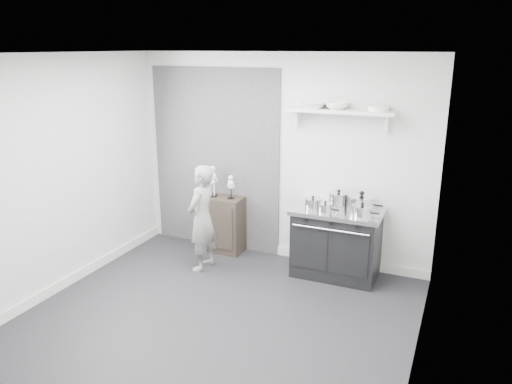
{
  "coord_description": "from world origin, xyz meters",
  "views": [
    {
      "loc": [
        2.25,
        -4.18,
        2.76
      ],
      "look_at": [
        0.03,
        0.95,
        1.12
      ],
      "focal_mm": 35.0,
      "sensor_mm": 36.0,
      "label": 1
    }
  ],
  "objects": [
    {
      "name": "ground",
      "position": [
        0.0,
        0.0,
        0.0
      ],
      "size": [
        4.0,
        4.0,
        0.0
      ],
      "primitive_type": "plane",
      "color": "black",
      "rests_on": "ground"
    },
    {
      "name": "room_shell",
      "position": [
        -0.09,
        0.15,
        1.64
      ],
      "size": [
        4.02,
        3.62,
        2.71
      ],
      "color": "#B9B9B7",
      "rests_on": "ground"
    },
    {
      "name": "wall_shelf",
      "position": [
        0.8,
        1.68,
        2.01
      ],
      "size": [
        1.3,
        0.26,
        0.24
      ],
      "color": "silver",
      "rests_on": "room_shell"
    },
    {
      "name": "stove",
      "position": [
        0.88,
        1.48,
        0.43
      ],
      "size": [
        1.08,
        0.67,
        0.86
      ],
      "color": "black",
      "rests_on": "ground"
    },
    {
      "name": "side_cabinet",
      "position": [
        -0.78,
        1.61,
        0.39
      ],
      "size": [
        0.6,
        0.35,
        0.78
      ],
      "primitive_type": "cube",
      "color": "black",
      "rests_on": "ground"
    },
    {
      "name": "child",
      "position": [
        -0.73,
        0.99,
        0.68
      ],
      "size": [
        0.35,
        0.51,
        1.37
      ],
      "primitive_type": "imported",
      "rotation": [
        0.0,
        0.0,
        -1.61
      ],
      "color": "gray",
      "rests_on": "ground"
    },
    {
      "name": "pot_front_left",
      "position": [
        0.6,
        1.35,
        0.93
      ],
      "size": [
        0.28,
        0.19,
        0.17
      ],
      "color": "silver",
      "rests_on": "stove"
    },
    {
      "name": "pot_back_left",
      "position": [
        0.85,
        1.61,
        0.95
      ],
      "size": [
        0.33,
        0.25,
        0.21
      ],
      "color": "silver",
      "rests_on": "stove"
    },
    {
      "name": "pot_back_right",
      "position": [
        1.14,
        1.55,
        0.96
      ],
      "size": [
        0.42,
        0.34,
        0.24
      ],
      "color": "silver",
      "rests_on": "stove"
    },
    {
      "name": "pot_front_right",
      "position": [
        1.2,
        1.32,
        0.93
      ],
      "size": [
        0.31,
        0.22,
        0.17
      ],
      "color": "silver",
      "rests_on": "stove"
    },
    {
      "name": "pot_front_center",
      "position": [
        0.77,
        1.29,
        0.92
      ],
      "size": [
        0.26,
        0.17,
        0.14
      ],
      "color": "silver",
      "rests_on": "stove"
    },
    {
      "name": "skeleton_full",
      "position": [
        -0.91,
        1.61,
        1.03
      ],
      "size": [
        0.14,
        0.09,
        0.49
      ],
      "primitive_type": null,
      "color": "beige",
      "rests_on": "side_cabinet"
    },
    {
      "name": "skeleton_torso",
      "position": [
        -0.63,
        1.61,
        0.97
      ],
      "size": [
        0.1,
        0.07,
        0.37
      ],
      "primitive_type": null,
      "color": "beige",
      "rests_on": "side_cabinet"
    },
    {
      "name": "bowl_large",
      "position": [
        0.48,
        1.67,
        2.08
      ],
      "size": [
        0.34,
        0.34,
        0.08
      ],
      "primitive_type": "imported",
      "color": "white",
      "rests_on": "wall_shelf"
    },
    {
      "name": "bowl_small",
      "position": [
        0.76,
        1.67,
        2.08
      ],
      "size": [
        0.27,
        0.27,
        0.09
      ],
      "primitive_type": "imported",
      "color": "white",
      "rests_on": "wall_shelf"
    },
    {
      "name": "plate_stack",
      "position": [
        1.25,
        1.67,
        2.07
      ],
      "size": [
        0.24,
        0.24,
        0.06
      ],
      "primitive_type": "cylinder",
      "color": "white",
      "rests_on": "wall_shelf"
    }
  ]
}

